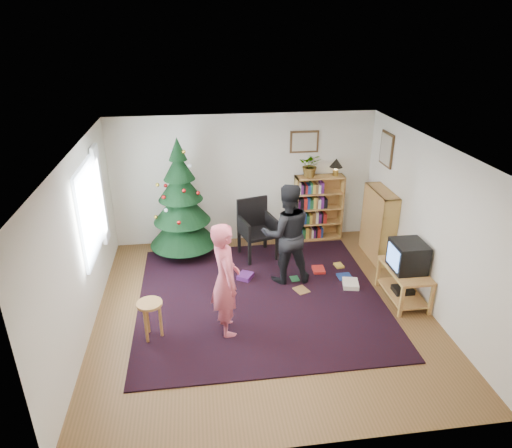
{
  "coord_description": "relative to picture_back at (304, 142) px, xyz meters",
  "views": [
    {
      "loc": [
        -0.89,
        -5.78,
        4.06
      ],
      "look_at": [
        -0.01,
        0.73,
        1.1
      ],
      "focal_mm": 32.0,
      "sensor_mm": 36.0,
      "label": 1
    }
  ],
  "objects": [
    {
      "name": "bookshelf_right",
      "position": [
        1.19,
        -1.06,
        -1.29
      ],
      "size": [
        0.3,
        0.95,
        1.3
      ],
      "rotation": [
        0.0,
        0.0,
        1.57
      ],
      "color": "#BA9142",
      "rests_on": "floor"
    },
    {
      "name": "person_by_chair",
      "position": [
        -0.64,
        -1.67,
        -1.09
      ],
      "size": [
        0.85,
        0.66,
        1.72
      ],
      "primitive_type": "imported",
      "rotation": [
        0.0,
        0.0,
        3.16
      ],
      "color": "black",
      "rests_on": "rug"
    },
    {
      "name": "person_standing",
      "position": [
        -1.74,
        -2.92,
        -1.12
      ],
      "size": [
        0.5,
        0.67,
        1.67
      ],
      "primitive_type": "imported",
      "rotation": [
        0.0,
        0.0,
        1.74
      ],
      "color": "#CC5162",
      "rests_on": "rug"
    },
    {
      "name": "christmas_tree",
      "position": [
        -2.35,
        -0.52,
        -1.02
      ],
      "size": [
        1.23,
        1.23,
        2.24
      ],
      "rotation": [
        0.0,
        0.0,
        -0.17
      ],
      "color": "#3F2816",
      "rests_on": "rug"
    },
    {
      "name": "ceiling",
      "position": [
        -1.15,
        -2.48,
        0.55
      ],
      "size": [
        5.0,
        5.0,
        0.0
      ],
      "primitive_type": "plane",
      "rotation": [
        3.14,
        0.0,
        0.0
      ],
      "color": "white",
      "rests_on": "wall_back"
    },
    {
      "name": "table_lamp",
      "position": [
        0.61,
        -0.14,
        -0.42
      ],
      "size": [
        0.26,
        0.26,
        0.34
      ],
      "color": "#A57F33",
      "rests_on": "bookshelf_back"
    },
    {
      "name": "wall_front",
      "position": [
        -1.15,
        -4.97,
        -0.7
      ],
      "size": [
        5.0,
        0.02,
        2.5
      ],
      "primitive_type": "cube",
      "color": "silver",
      "rests_on": "floor"
    },
    {
      "name": "picture_back",
      "position": [
        0.0,
        0.0,
        0.0
      ],
      "size": [
        0.55,
        0.03,
        0.42
      ],
      "color": "#4C3319",
      "rests_on": "wall_back"
    },
    {
      "name": "floor_clutter",
      "position": [
        -0.16,
        -1.73,
        -1.91
      ],
      "size": [
        1.9,
        0.89,
        0.08
      ],
      "color": "#A51E19",
      "rests_on": "rug"
    },
    {
      "name": "curtain",
      "position": [
        -3.58,
        -1.18,
        -0.45
      ],
      "size": [
        0.06,
        0.35,
        1.6
      ],
      "primitive_type": "cube",
      "color": "white",
      "rests_on": "wall_left"
    },
    {
      "name": "wall_back",
      "position": [
        -1.15,
        0.02,
        -0.7
      ],
      "size": [
        5.0,
        0.02,
        2.5
      ],
      "primitive_type": "cube",
      "color": "silver",
      "rests_on": "floor"
    },
    {
      "name": "armchair",
      "position": [
        -1.0,
        -0.68,
        -1.36
      ],
      "size": [
        0.72,
        0.73,
        1.08
      ],
      "rotation": [
        0.0,
        0.0,
        0.26
      ],
      "color": "black",
      "rests_on": "rug"
    },
    {
      "name": "potted_plant",
      "position": [
        0.11,
        -0.14,
        -0.42
      ],
      "size": [
        0.51,
        0.48,
        0.46
      ],
      "primitive_type": "imported",
      "rotation": [
        0.0,
        0.0,
        -0.34
      ],
      "color": "gray",
      "rests_on": "bookshelf_back"
    },
    {
      "name": "floor",
      "position": [
        -1.15,
        -2.48,
        -1.95
      ],
      "size": [
        5.0,
        5.0,
        0.0
      ],
      "primitive_type": "plane",
      "color": "brown",
      "rests_on": "ground"
    },
    {
      "name": "crt_tv",
      "position": [
        1.07,
        -2.52,
        -1.17
      ],
      "size": [
        0.48,
        0.52,
        0.45
      ],
      "color": "black",
      "rests_on": "tv_stand"
    },
    {
      "name": "wall_right",
      "position": [
        1.35,
        -2.48,
        -0.7
      ],
      "size": [
        0.02,
        5.0,
        2.5
      ],
      "primitive_type": "cube",
      "color": "silver",
      "rests_on": "floor"
    },
    {
      "name": "stool",
      "position": [
        -2.77,
        -2.95,
        -1.5
      ],
      "size": [
        0.35,
        0.35,
        0.58
      ],
      "color": "#BA9142",
      "rests_on": "floor"
    },
    {
      "name": "tv_stand",
      "position": [
        1.07,
        -2.52,
        -1.62
      ],
      "size": [
        0.53,
        0.95,
        0.55
      ],
      "color": "#BA9142",
      "rests_on": "floor"
    },
    {
      "name": "wall_left",
      "position": [
        -3.65,
        -2.48,
        -0.7
      ],
      "size": [
        0.02,
        5.0,
        2.5
      ],
      "primitive_type": "cube",
      "color": "silver",
      "rests_on": "floor"
    },
    {
      "name": "picture_right",
      "position": [
        1.33,
        -0.73,
        0.0
      ],
      "size": [
        0.03,
        0.5,
        0.6
      ],
      "color": "#4C3319",
      "rests_on": "wall_right"
    },
    {
      "name": "window_pane",
      "position": [
        -3.62,
        -1.88,
        -0.45
      ],
      "size": [
        0.04,
        1.2,
        1.4
      ],
      "primitive_type": "cube",
      "color": "silver",
      "rests_on": "wall_left"
    },
    {
      "name": "rug",
      "position": [
        -1.15,
        -2.17,
        -1.94
      ],
      "size": [
        3.8,
        3.6,
        0.02
      ],
      "primitive_type": "cube",
      "color": "black",
      "rests_on": "floor"
    },
    {
      "name": "bookshelf_back",
      "position": [
        0.31,
        -0.14,
        -1.29
      ],
      "size": [
        0.95,
        0.3,
        1.3
      ],
      "color": "#BA9142",
      "rests_on": "floor"
    }
  ]
}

